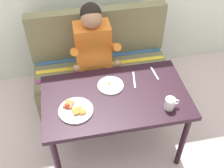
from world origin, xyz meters
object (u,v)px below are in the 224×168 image
at_px(table, 115,102).
at_px(person, 94,52).
at_px(fork, 155,73).
at_px(plate_eggs, 111,85).
at_px(coffee_mug, 170,103).
at_px(plate_breakfast, 75,110).
at_px(knife, 134,80).
at_px(couch, 101,71).

height_order(table, person, person).
xyz_separation_m(table, fork, (0.39, 0.20, 0.08)).
relative_size(plate_eggs, fork, 1.29).
distance_m(plate_eggs, coffee_mug, 0.52).
height_order(person, coffee_mug, person).
bearing_deg(plate_breakfast, fork, 22.34).
relative_size(coffee_mug, knife, 0.59).
distance_m(coffee_mug, fork, 0.41).
relative_size(person, fork, 7.13).
relative_size(table, fork, 7.06).
xyz_separation_m(table, coffee_mug, (0.39, -0.21, 0.13)).
relative_size(couch, knife, 7.20).
distance_m(person, plate_breakfast, 0.73).
bearing_deg(coffee_mug, knife, 118.00).
xyz_separation_m(table, plate_breakfast, (-0.34, -0.10, 0.09)).
bearing_deg(plate_breakfast, table, 16.71).
bearing_deg(table, knife, 37.93).
height_order(couch, fork, couch).
relative_size(table, plate_breakfast, 4.46).
height_order(plate_breakfast, plate_eggs, plate_breakfast).
bearing_deg(table, coffee_mug, -28.21).
relative_size(person, plate_breakfast, 4.50).
relative_size(couch, coffee_mug, 12.20).
bearing_deg(plate_eggs, fork, 11.36).
relative_size(couch, person, 1.19).
xyz_separation_m(person, plate_eggs, (0.07, -0.47, -0.00)).
height_order(couch, plate_breakfast, couch).
bearing_deg(coffee_mug, fork, 88.99).
bearing_deg(knife, plate_breakfast, -144.92).
distance_m(plate_breakfast, knife, 0.59).
distance_m(table, plate_eggs, 0.15).
distance_m(plate_breakfast, plate_eggs, 0.39).
height_order(plate_eggs, coffee_mug, coffee_mug).
height_order(person, plate_breakfast, person).
distance_m(plate_breakfast, fork, 0.79).
height_order(coffee_mug, fork, coffee_mug).
xyz_separation_m(plate_breakfast, knife, (0.53, 0.25, -0.01)).
bearing_deg(person, table, -81.25).
height_order(couch, plate_eggs, couch).
height_order(coffee_mug, knife, coffee_mug).
xyz_separation_m(table, plate_eggs, (-0.02, 0.12, 0.09)).
bearing_deg(coffee_mug, person, 120.96).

